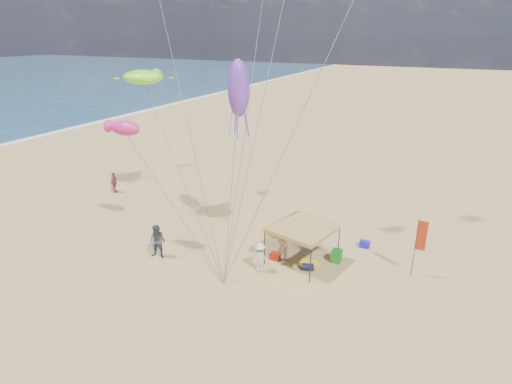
# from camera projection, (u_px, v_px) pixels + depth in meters

# --- Properties ---
(ground) EXTENTS (280.00, 280.00, 0.00)m
(ground) POSITION_uv_depth(u_px,v_px,m) (228.00, 292.00, 19.82)
(ground) COLOR tan
(ground) RESTS_ON ground
(canopy_tent) EXTENTS (5.46, 5.46, 3.45)m
(canopy_tent) POSITION_uv_depth(u_px,v_px,m) (303.00, 212.00, 21.37)
(canopy_tent) COLOR black
(canopy_tent) RESTS_ON ground
(feather_flag) EXTENTS (0.47, 0.08, 3.08)m
(feather_flag) POSITION_uv_depth(u_px,v_px,m) (420.00, 239.00, 20.40)
(feather_flag) COLOR black
(feather_flag) RESTS_ON ground
(cooler_red) EXTENTS (0.54, 0.38, 0.38)m
(cooler_red) POSITION_uv_depth(u_px,v_px,m) (275.00, 256.00, 22.61)
(cooler_red) COLOR red
(cooler_red) RESTS_ON ground
(cooler_blue) EXTENTS (0.54, 0.38, 0.38)m
(cooler_blue) POSITION_uv_depth(u_px,v_px,m) (365.00, 244.00, 23.88)
(cooler_blue) COLOR #1C16B6
(cooler_blue) RESTS_ON ground
(bag_navy) EXTENTS (0.69, 0.54, 0.36)m
(bag_navy) POSITION_uv_depth(u_px,v_px,m) (308.00, 267.00, 21.62)
(bag_navy) COLOR #0E153D
(bag_navy) RESTS_ON ground
(bag_orange) EXTENTS (0.54, 0.69, 0.36)m
(bag_orange) POSITION_uv_depth(u_px,v_px,m) (307.00, 227.00, 25.97)
(bag_orange) COLOR orange
(bag_orange) RESTS_ON ground
(chair_green) EXTENTS (0.50, 0.50, 0.70)m
(chair_green) POSITION_uv_depth(u_px,v_px,m) (337.00, 256.00, 22.32)
(chair_green) COLOR #17821E
(chair_green) RESTS_ON ground
(chair_yellow) EXTENTS (0.50, 0.50, 0.70)m
(chair_yellow) POSITION_uv_depth(u_px,v_px,m) (272.00, 230.00, 25.20)
(chair_yellow) COLOR gold
(chair_yellow) RESTS_ON ground
(crate_grey) EXTENTS (0.34, 0.30, 0.28)m
(crate_grey) POSITION_uv_depth(u_px,v_px,m) (310.00, 267.00, 21.70)
(crate_grey) COLOR slate
(crate_grey) RESTS_ON ground
(beach_cart) EXTENTS (0.90, 0.50, 0.24)m
(beach_cart) POSITION_uv_depth(u_px,v_px,m) (309.00, 264.00, 21.84)
(beach_cart) COLOR yellow
(beach_cart) RESTS_ON ground
(person_near_a) EXTENTS (0.65, 0.51, 1.58)m
(person_near_a) POSITION_uv_depth(u_px,v_px,m) (283.00, 246.00, 22.38)
(person_near_a) COLOR tan
(person_near_a) RESTS_ON ground
(person_near_b) EXTENTS (1.07, 0.92, 1.89)m
(person_near_b) POSITION_uv_depth(u_px,v_px,m) (158.00, 242.00, 22.56)
(person_near_b) COLOR #343D47
(person_near_b) RESTS_ON ground
(person_near_c) EXTENTS (1.06, 0.66, 1.58)m
(person_near_c) POSITION_uv_depth(u_px,v_px,m) (260.00, 257.00, 21.30)
(person_near_c) COLOR beige
(person_near_c) RESTS_ON ground
(person_far_a) EXTENTS (0.65, 1.00, 1.59)m
(person_far_a) POSITION_uv_depth(u_px,v_px,m) (114.00, 182.00, 31.81)
(person_far_a) COLOR #993A3E
(person_far_a) RESTS_ON ground
(turtle_kite) EXTENTS (2.88, 2.44, 0.87)m
(turtle_kite) POSITION_uv_depth(u_px,v_px,m) (143.00, 77.00, 25.78)
(turtle_kite) COLOR #80FF26
(turtle_kite) RESTS_ON ground
(fish_kite) EXTENTS (1.92, 1.16, 0.80)m
(fish_kite) POSITION_uv_depth(u_px,v_px,m) (125.00, 128.00, 21.94)
(fish_kite) COLOR #E41E7E
(fish_kite) RESTS_ON ground
(squid_kite) EXTENTS (1.37, 1.37, 2.83)m
(squid_kite) POSITION_uv_depth(u_px,v_px,m) (239.00, 88.00, 20.92)
(squid_kite) COLOR purple
(squid_kite) RESTS_ON ground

